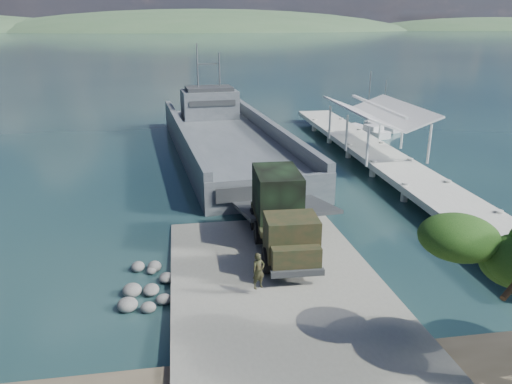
% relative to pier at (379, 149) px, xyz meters
% --- Properties ---
extents(ground, '(1400.00, 1400.00, 0.00)m').
position_rel_pier_xyz_m(ground, '(-13.00, -18.77, -1.60)').
color(ground, '#173238').
rests_on(ground, ground).
extents(boat_ramp, '(10.00, 18.00, 0.50)m').
position_rel_pier_xyz_m(boat_ramp, '(-13.00, -19.77, -1.35)').
color(boat_ramp, gray).
rests_on(boat_ramp, ground).
extents(shoreline_rocks, '(3.20, 5.60, 0.90)m').
position_rel_pier_xyz_m(shoreline_rocks, '(-19.20, -18.27, -1.60)').
color(shoreline_rocks, '#595956').
rests_on(shoreline_rocks, ground).
extents(distant_headlands, '(1000.00, 240.00, 48.00)m').
position_rel_pier_xyz_m(distant_headlands, '(37.00, 541.23, -1.60)').
color(distant_headlands, '#3B5C3A').
rests_on(distant_headlands, ground).
extents(pier, '(6.40, 44.00, 6.10)m').
position_rel_pier_xyz_m(pier, '(0.00, 0.00, 0.00)').
color(pier, '#ACACA2').
rests_on(pier, ground).
extents(landing_craft, '(11.88, 36.43, 10.65)m').
position_rel_pier_xyz_m(landing_craft, '(-12.63, 5.91, -0.73)').
color(landing_craft, '#464E52').
rests_on(landing_craft, ground).
extents(military_truck, '(3.01, 8.43, 3.86)m').
position_rel_pier_xyz_m(military_truck, '(-12.02, -15.67, 0.82)').
color(military_truck, black).
rests_on(military_truck, boat_ramp).
extents(soldier, '(0.73, 0.61, 1.69)m').
position_rel_pier_xyz_m(soldier, '(-14.08, -20.61, -0.26)').
color(soldier, black).
rests_on(soldier, boat_ramp).
extents(sailboat_near, '(3.65, 6.15, 7.21)m').
position_rel_pier_xyz_m(sailboat_near, '(3.76, 12.26, -1.22)').
color(sailboat_near, silver).
rests_on(sailboat_near, ground).
extents(sailboat_far, '(3.12, 5.08, 5.96)m').
position_rel_pier_xyz_m(sailboat_far, '(6.67, 14.74, -1.28)').
color(sailboat_far, silver).
rests_on(sailboat_far, ground).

